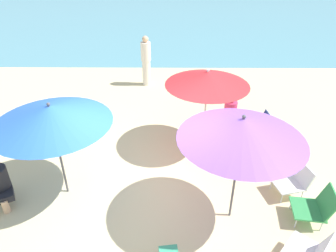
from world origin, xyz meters
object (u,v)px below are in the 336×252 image
umbrella_blue (51,115)px  beach_chair_a (294,180)px  person_a (146,61)px  person_c (232,110)px  beach_chair_c (259,126)px  umbrella_purple (242,129)px  beach_chair_d (311,250)px  umbrella_red (208,78)px  person_b (253,146)px  beach_chair_b (316,206)px

umbrella_blue → beach_chair_a: (4.29, -0.02, -1.38)m
person_a → person_c: bearing=-163.9°
beach_chair_c → beach_chair_a: bearing=91.5°
beach_chair_a → beach_chair_c: (-0.18, 1.92, 0.02)m
umbrella_blue → beach_chair_a: 4.50m
umbrella_purple → beach_chair_c: bearing=66.5°
beach_chair_d → person_c: (-0.44, 4.10, 0.06)m
beach_chair_d → person_c: bearing=-41.7°
umbrella_red → umbrella_purple: size_ratio=0.94×
person_c → person_a: bearing=115.1°
umbrella_purple → beach_chair_a: 2.02m
beach_chair_c → person_a: size_ratio=0.39×
umbrella_red → beach_chair_c: 1.94m
umbrella_blue → beach_chair_c: 4.73m
person_a → beach_chair_d: bearing=176.5°
beach_chair_a → person_b: (-0.57, 0.91, 0.14)m
beach_chair_c → beach_chair_d: size_ratio=0.84×
person_a → umbrella_red: bearing=177.5°
person_a → beach_chair_a: bearing=-175.2°
umbrella_blue → person_a: 5.34m
beach_chair_a → person_a: (-3.10, 5.15, 0.49)m
beach_chair_a → person_a: person_a is taller
umbrella_purple → beach_chair_c: (1.08, 2.48, -1.46)m
person_b → umbrella_red: bearing=-33.1°
umbrella_purple → umbrella_blue: bearing=169.2°
beach_chair_b → beach_chair_c: 2.61m
umbrella_blue → person_b: size_ratio=2.15×
umbrella_purple → beach_chair_c: umbrella_purple is taller
beach_chair_b → beach_chair_c: size_ratio=1.06×
umbrella_purple → beach_chair_a: size_ratio=2.90×
umbrella_purple → beach_chair_a: bearing=24.0°
umbrella_red → person_b: bearing=-35.4°
beach_chair_b → person_a: 6.67m
beach_chair_b → person_c: size_ratio=0.77×
umbrella_purple → person_b: (0.69, 1.47, -1.34)m
beach_chair_a → beach_chair_c: size_ratio=1.09×
person_a → person_c: person_a is taller
umbrella_red → beach_chair_a: (1.54, -1.60, -1.37)m
umbrella_blue → beach_chair_b: umbrella_blue is taller
beach_chair_d → person_b: (-0.28, 2.46, 0.09)m
beach_chair_d → beach_chair_c: bearing=-49.6°
person_b → person_c: size_ratio=1.07×
umbrella_red → umbrella_purple: 2.18m
beach_chair_b → beach_chair_d: size_ratio=0.89×
beach_chair_d → person_b: 2.48m
beach_chair_a → beach_chair_b: 0.68m
person_b → person_a: bearing=-56.9°
beach_chair_a → beach_chair_b: bearing=89.5°
umbrella_red → person_c: bearing=49.7°
beach_chair_c → person_a: bearing=-51.7°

